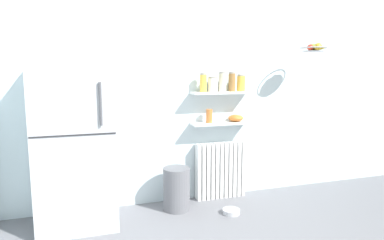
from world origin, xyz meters
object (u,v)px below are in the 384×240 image
at_px(refrigerator, 75,144).
at_px(shelf_bowl, 236,118).
at_px(radiator, 220,170).
at_px(storage_jar_2, 222,82).
at_px(pet_food_bowl, 231,211).
at_px(hanging_fruit_basket, 314,48).
at_px(vase, 209,116).
at_px(trash_bin, 177,189).
at_px(storage_jar_3, 232,82).
at_px(storage_jar_0, 203,83).
at_px(storage_jar_1, 213,84).
at_px(storage_jar_4, 241,83).

relative_size(refrigerator, shelf_bowl, 9.20).
xyz_separation_m(radiator, storage_jar_2, (0.00, -0.03, 1.10)).
distance_m(radiator, storage_jar_2, 1.10).
height_order(pet_food_bowl, hanging_fruit_basket, hanging_fruit_basket).
bearing_deg(vase, storage_jar_2, 0.00).
xyz_separation_m(radiator, trash_bin, (-0.62, -0.20, -0.10)).
xyz_separation_m(refrigerator, storage_jar_3, (1.81, 0.22, 0.60)).
height_order(trash_bin, pet_food_bowl, trash_bin).
xyz_separation_m(shelf_bowl, pet_food_bowl, (-0.26, -0.48, -0.98)).
height_order(storage_jar_2, hanging_fruit_basket, hanging_fruit_basket).
distance_m(shelf_bowl, pet_food_bowl, 1.12).
relative_size(storage_jar_0, storage_jar_1, 1.23).
height_order(storage_jar_1, pet_food_bowl, storage_jar_1).
relative_size(storage_jar_3, trash_bin, 0.48).
bearing_deg(pet_food_bowl, storage_jar_0, 109.54).
relative_size(radiator, pet_food_bowl, 3.57).
bearing_deg(trash_bin, hanging_fruit_basket, -3.71).
bearing_deg(refrigerator, storage_jar_3, 7.00).
relative_size(storage_jar_4, trash_bin, 0.41).
distance_m(vase, shelf_bowl, 0.35).
height_order(storage_jar_4, hanging_fruit_basket, hanging_fruit_basket).
relative_size(refrigerator, trash_bin, 3.47).
relative_size(radiator, storage_jar_3, 2.97).
xyz_separation_m(storage_jar_1, trash_bin, (-0.50, -0.17, -1.18)).
distance_m(storage_jar_1, storage_jar_4, 0.37).
bearing_deg(radiator, storage_jar_0, -173.01).
xyz_separation_m(radiator, hanging_fruit_basket, (1.06, -0.31, 1.50)).
distance_m(storage_jar_0, pet_food_bowl, 1.50).
relative_size(storage_jar_1, storage_jar_2, 0.76).
bearing_deg(storage_jar_3, vase, 180.00).
height_order(radiator, storage_jar_2, storage_jar_2).
height_order(storage_jar_0, pet_food_bowl, storage_jar_0).
relative_size(refrigerator, pet_food_bowl, 8.72).
distance_m(storage_jar_0, shelf_bowl, 0.61).
height_order(trash_bin, hanging_fruit_basket, hanging_fruit_basket).
bearing_deg(storage_jar_4, hanging_fruit_basket, -19.15).
bearing_deg(trash_bin, refrigerator, -177.41).
relative_size(storage_jar_0, hanging_fruit_basket, 0.70).
height_order(radiator, storage_jar_0, storage_jar_0).
bearing_deg(radiator, pet_food_bowl, -98.47).
bearing_deg(storage_jar_0, storage_jar_2, 0.00).
xyz_separation_m(storage_jar_3, vase, (-0.29, 0.00, -0.40)).
xyz_separation_m(radiator, storage_jar_4, (0.24, -0.03, 1.08)).
relative_size(radiator, vase, 4.24).
relative_size(refrigerator, storage_jar_3, 7.26).
relative_size(storage_jar_1, trash_bin, 0.37).
bearing_deg(storage_jar_4, radiator, 173.01).
distance_m(storage_jar_4, pet_food_bowl, 1.52).
distance_m(storage_jar_1, pet_food_bowl, 1.48).
height_order(storage_jar_4, pet_food_bowl, storage_jar_4).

